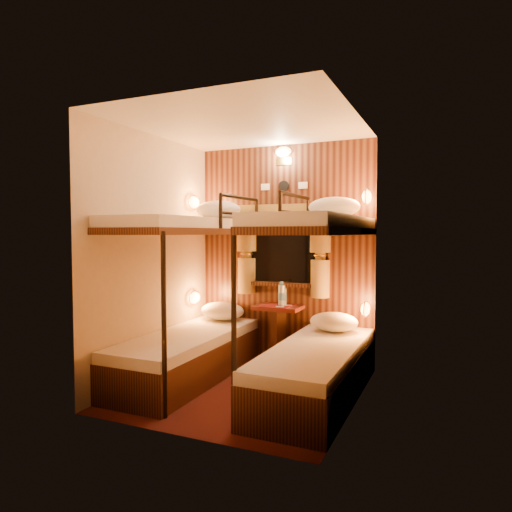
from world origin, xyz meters
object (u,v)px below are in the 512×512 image
at_px(bunk_right, 316,334).
at_px(bottle_left, 284,297).
at_px(table, 278,327).
at_px(bottle_right, 282,295).
at_px(bunk_left, 188,322).

xyz_separation_m(bunk_right, bottle_left, (-0.60, 0.84, 0.18)).
bearing_deg(table, bottle_left, 50.71).
distance_m(bunk_right, bottle_right, 1.02).
height_order(table, bottle_right, bottle_right).
height_order(bunk_right, bottle_right, bunk_right).
xyz_separation_m(bunk_left, table, (0.65, 0.78, -0.14)).
distance_m(bunk_right, table, 1.02).
distance_m(bunk_left, table, 1.02).
xyz_separation_m(table, bottle_left, (0.04, 0.05, 0.33)).
bearing_deg(bunk_left, bottle_left, 50.35).
bearing_deg(bottle_left, bottle_right, -103.43).
bearing_deg(bunk_right, bunk_left, 180.00).
distance_m(table, bottle_left, 0.34).
bearing_deg(table, bunk_left, -129.67).
xyz_separation_m(bottle_left, bottle_right, (-0.01, -0.04, 0.02)).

